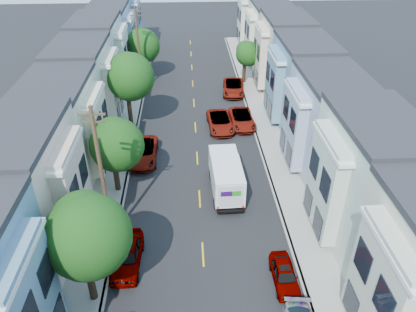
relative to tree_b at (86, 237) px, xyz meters
The scene contains 23 objects.
ground 8.64m from the tree_b, 26.96° to the left, with size 160.00×160.00×0.00m, color black.
road_slab 19.89m from the tree_b, 70.91° to the left, with size 12.00×70.00×0.02m, color black.
curb_left 18.85m from the tree_b, 89.21° to the left, with size 0.30×70.00×0.15m, color gray.
curb_right 22.54m from the tree_b, 55.84° to the left, with size 0.30×70.00×0.15m, color gray.
sidewalk_left 18.88m from the tree_b, 93.30° to the left, with size 2.60×70.00×0.15m, color gray.
sidewalk_right 23.28m from the tree_b, 53.13° to the left, with size 2.60×70.00×0.15m, color gray.
centerline 19.90m from the tree_b, 70.91° to the left, with size 0.12×70.00×0.01m, color gold.
townhouse_row_left 19.49m from the tree_b, 104.91° to the left, with size 5.00×70.00×8.50m, color #95A6BF.
townhouse_row_right 25.70m from the tree_b, 46.21° to the left, with size 5.00×70.00×8.50m, color #95A6BF.
tree_b is the anchor object (origin of this frame).
tree_c 10.71m from the tree_b, 90.00° to the left, with size 4.19×4.19×6.38m.
tree_d 21.27m from the tree_b, 90.00° to the left, with size 4.70×4.70×8.02m.
tree_e 34.79m from the tree_b, 90.00° to the left, with size 4.37×4.37×6.71m.
tree_far_r 35.64m from the tree_b, 68.25° to the left, with size 3.10×3.10×5.39m.
utility_pole_near 5.21m from the tree_b, 89.98° to the left, with size 1.60×0.26×10.00m.
utility_pole_far 31.21m from the tree_b, 90.00° to the left, with size 1.60×0.26×10.00m.
fedex_truck 13.54m from the tree_b, 49.89° to the left, with size 2.29×5.96×2.86m.
lead_sedan 23.02m from the tree_b, 66.95° to the left, with size 2.44×5.29×1.47m, color black.
parked_left_c 5.16m from the tree_b, 62.05° to the left, with size 1.82×4.75×1.54m, color #AEAEAE.
parked_left_d 15.91m from the tree_b, 84.76° to the left, with size 2.51×5.43×1.51m, color #3C0511.
parked_right_b 12.04m from the tree_b, ahead, with size 1.45×3.80×1.23m, color silver.
parked_right_c 24.53m from the tree_b, 62.37° to the left, with size 2.36×5.13×1.42m, color black.
parked_right_d 32.11m from the tree_b, 69.40° to the left, with size 2.48×5.38×1.49m, color black.
Camera 1 is at (-0.72, -19.40, 20.06)m, focal length 35.00 mm.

